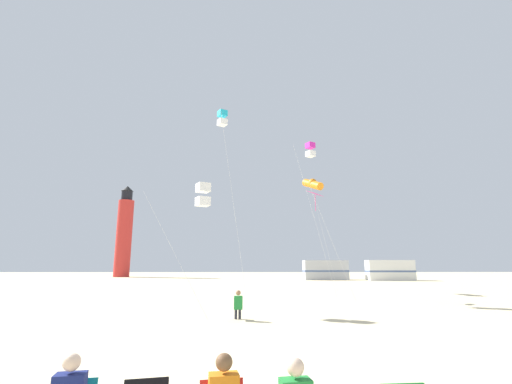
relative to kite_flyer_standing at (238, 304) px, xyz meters
name	(u,v)px	position (x,y,z in m)	size (l,w,h in m)	color
ground	(243,375)	(0.33, -7.21, -0.61)	(200.00, 200.00, 0.00)	beige
kite_flyer_standing	(238,304)	(0.00, 0.00, 0.00)	(0.35, 0.52, 1.16)	#238438
kite_diamond_rainbow	(316,197)	(4.99, 8.90, 6.09)	(2.95, 2.81, 7.17)	silver
kite_tube_orange	(313,184)	(6.14, 16.27, 8.69)	(2.60, 3.01, 10.01)	silver
kite_box_magenta	(310,150)	(5.31, 12.27, 10.57)	(2.79, 1.96, 11.78)	silver
kite_box_cyan	(222,118)	(-1.61, 10.08, 12.28)	(2.27, 2.27, 13.50)	silver
kite_box_white	(203,195)	(-1.87, 2.46, 4.96)	(3.46, 3.14, 6.15)	silver
lighthouse_distant	(124,233)	(-22.69, 51.38, 7.22)	(2.80, 2.80, 16.80)	red
rv_van_silver	(325,270)	(11.68, 38.50, 0.78)	(6.51, 2.54, 2.80)	#B7BABF
rv_van_white	(390,270)	(20.36, 36.21, 0.78)	(6.50, 2.52, 2.80)	white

